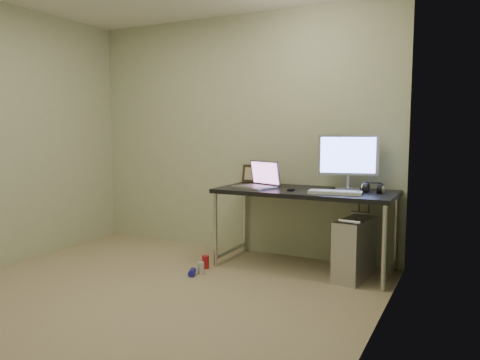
# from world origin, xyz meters

# --- Properties ---
(floor) EXTENTS (3.50, 3.50, 0.00)m
(floor) POSITION_xyz_m (0.00, 0.00, 0.00)
(floor) COLOR tan
(floor) RESTS_ON ground
(wall_back) EXTENTS (3.50, 0.02, 2.50)m
(wall_back) POSITION_xyz_m (0.00, 1.75, 1.25)
(wall_back) COLOR beige
(wall_back) RESTS_ON ground
(wall_right) EXTENTS (0.02, 3.50, 2.50)m
(wall_right) POSITION_xyz_m (1.75, 0.00, 1.25)
(wall_right) COLOR beige
(wall_right) RESTS_ON ground
(desk) EXTENTS (1.64, 0.72, 0.75)m
(desk) POSITION_xyz_m (0.89, 1.39, 0.67)
(desk) COLOR black
(desk) RESTS_ON ground
(tower_computer) EXTENTS (0.29, 0.53, 0.56)m
(tower_computer) POSITION_xyz_m (1.39, 1.29, 0.27)
(tower_computer) COLOR silver
(tower_computer) RESTS_ON ground
(cable_a) EXTENTS (0.01, 0.16, 0.69)m
(cable_a) POSITION_xyz_m (1.34, 1.70, 0.40)
(cable_a) COLOR black
(cable_a) RESTS_ON ground
(cable_b) EXTENTS (0.02, 0.11, 0.71)m
(cable_b) POSITION_xyz_m (1.43, 1.68, 0.38)
(cable_b) COLOR black
(cable_b) RESTS_ON ground
(can_red) EXTENTS (0.09, 0.09, 0.12)m
(can_red) POSITION_xyz_m (0.06, 0.97, 0.06)
(can_red) COLOR #B11722
(can_red) RESTS_ON ground
(can_white) EXTENTS (0.07, 0.07, 0.11)m
(can_white) POSITION_xyz_m (0.11, 0.80, 0.05)
(can_white) COLOR silver
(can_white) RESTS_ON ground
(can_blue) EXTENTS (0.10, 0.13, 0.06)m
(can_blue) POSITION_xyz_m (0.07, 0.72, 0.03)
(can_blue) COLOR #1B1EA8
(can_blue) RESTS_ON ground
(laptop) EXTENTS (0.46, 0.42, 0.26)m
(laptop) POSITION_xyz_m (0.44, 1.33, 0.81)
(laptop) COLOR silver
(laptop) RESTS_ON desk
(monitor) EXTENTS (0.54, 0.21, 0.51)m
(monitor) POSITION_xyz_m (1.24, 1.57, 1.05)
(monitor) COLOR silver
(monitor) RESTS_ON desk
(keyboard) EXTENTS (0.47, 0.20, 0.03)m
(keyboard) POSITION_xyz_m (1.22, 1.22, 0.76)
(keyboard) COLOR white
(keyboard) RESTS_ON desk
(mouse_right) EXTENTS (0.10, 0.13, 0.04)m
(mouse_right) POSITION_xyz_m (1.41, 1.25, 0.77)
(mouse_right) COLOR black
(mouse_right) RESTS_ON desk
(mouse_left) EXTENTS (0.07, 0.11, 0.04)m
(mouse_left) POSITION_xyz_m (0.79, 1.29, 0.77)
(mouse_left) COLOR black
(mouse_left) RESTS_ON desk
(headphones) EXTENTS (0.18, 0.11, 0.12)m
(headphones) POSITION_xyz_m (1.50, 1.47, 0.78)
(headphones) COLOR black
(headphones) RESTS_ON desk
(picture_frame) EXTENTS (0.24, 0.08, 0.19)m
(picture_frame) POSITION_xyz_m (0.20, 1.71, 0.84)
(picture_frame) COLOR black
(picture_frame) RESTS_ON desk
(webcam) EXTENTS (0.05, 0.04, 0.12)m
(webcam) POSITION_xyz_m (0.50, 1.66, 0.84)
(webcam) COLOR silver
(webcam) RESTS_ON desk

